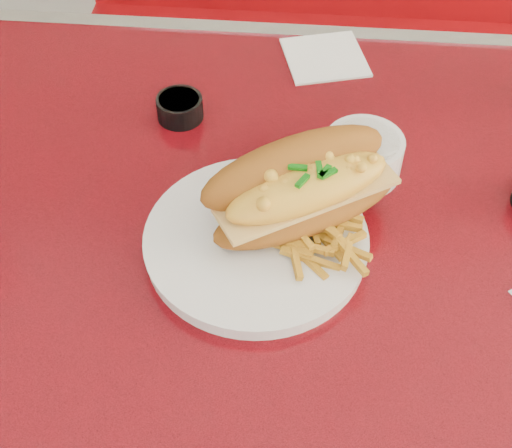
# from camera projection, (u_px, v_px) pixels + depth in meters

# --- Properties ---
(diner_table) EXTENTS (1.23, 0.83, 0.77)m
(diner_table) POSITION_uv_depth(u_px,v_px,m) (344.00, 306.00, 0.96)
(diner_table) COLOR red
(diner_table) RESTS_ON ground
(booth_bench_far) EXTENTS (1.20, 0.51, 0.90)m
(booth_bench_far) POSITION_uv_depth(u_px,v_px,m) (334.00, 108.00, 1.74)
(booth_bench_far) COLOR maroon
(booth_bench_far) RESTS_ON ground
(dinner_plate) EXTENTS (0.27, 0.27, 0.02)m
(dinner_plate) POSITION_uv_depth(u_px,v_px,m) (256.00, 241.00, 0.81)
(dinner_plate) COLOR silver
(dinner_plate) RESTS_ON diner_table
(mac_hoagie) EXTENTS (0.26, 0.22, 0.10)m
(mac_hoagie) POSITION_uv_depth(u_px,v_px,m) (302.00, 187.00, 0.80)
(mac_hoagie) COLOR #945417
(mac_hoagie) RESTS_ON dinner_plate
(fries_pile) EXTENTS (0.10, 0.09, 0.03)m
(fries_pile) POSITION_uv_depth(u_px,v_px,m) (312.00, 233.00, 0.79)
(fries_pile) COLOR gold
(fries_pile) RESTS_ON dinner_plate
(fork) EXTENTS (0.06, 0.13, 0.00)m
(fork) POSITION_uv_depth(u_px,v_px,m) (307.00, 234.00, 0.81)
(fork) COLOR silver
(fork) RESTS_ON dinner_plate
(gravy_ramekin) EXTENTS (0.11, 0.11, 0.05)m
(gravy_ramekin) POSITION_uv_depth(u_px,v_px,m) (363.00, 155.00, 0.88)
(gravy_ramekin) COLOR silver
(gravy_ramekin) RESTS_ON diner_table
(sauce_cup_left) EXTENTS (0.08, 0.08, 0.03)m
(sauce_cup_left) POSITION_uv_depth(u_px,v_px,m) (180.00, 107.00, 0.96)
(sauce_cup_left) COLOR black
(sauce_cup_left) RESTS_ON diner_table
(paper_napkin) EXTENTS (0.14, 0.14, 0.00)m
(paper_napkin) POSITION_uv_depth(u_px,v_px,m) (325.00, 57.00, 1.06)
(paper_napkin) COLOR white
(paper_napkin) RESTS_ON diner_table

